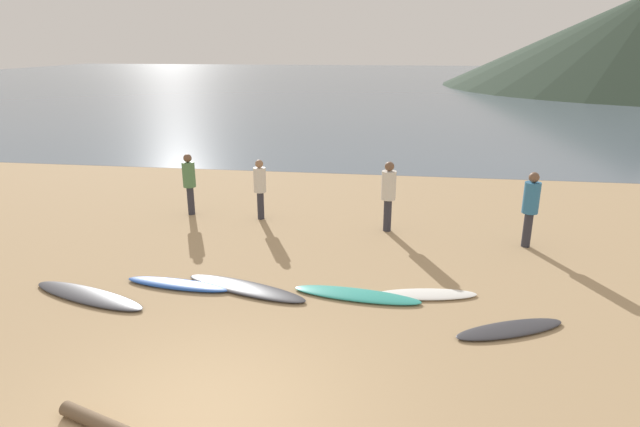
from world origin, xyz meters
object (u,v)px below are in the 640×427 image
Objects in this scene: surfboard_0 at (88,295)px; surfboard_4 at (426,294)px; person_0 at (189,179)px; surfboard_2 at (245,288)px; person_1 at (260,184)px; surfboard_5 at (510,329)px; surfboard_1 at (178,284)px; person_2 at (531,203)px; person_3 at (388,191)px; surfboard_3 at (357,295)px.

surfboard_0 is 6.49m from surfboard_4.
surfboard_2 is at bearing -108.45° from person_0.
person_1 is (-0.78, 4.35, 0.94)m from surfboard_2.
surfboard_5 is at bearing -101.47° from person_1.
person_1 is (2.11, 5.08, 0.94)m from surfboard_0.
surfboard_4 is at bearing 9.64° from surfboard_1.
person_1 is (2.06, -0.13, -0.04)m from person_0.
person_2 is 1.00× the size of person_3.
person_3 is (5.53, -0.61, 0.05)m from person_0.
person_0 reaches higher than surfboard_0.
person_1 is 3.51m from person_3.
surfboard_0 is 7.31m from person_3.
person_1 is at bearing 127.90° from surfboard_4.
surfboard_5 is at bearing -114.18° from person_2.
surfboard_1 is at bearing -172.20° from surfboard_3.
surfboard_0 is 1.47× the size of person_2.
person_0 reaches higher than surfboard_1.
surfboard_4 is 4.01m from person_2.
surfboard_4 is 6.02m from person_1.
person_0 is 5.57m from person_3.
surfboard_4 is 1.18× the size of person_1.
surfboard_1 is 0.83× the size of surfboard_2.
surfboard_2 is 4.82m from person_3.
surfboard_2 reaches higher than surfboard_4.
person_3 is at bearing 50.10° from surfboard_1.
person_2 reaches higher than surfboard_4.
person_0 is at bearing 145.47° from surfboard_3.
surfboard_0 is at bearing -164.62° from person_2.
surfboard_0 is at bearing -179.79° from surfboard_4.
person_0 is (-7.70, 5.35, 0.99)m from surfboard_5.
surfboard_0 is at bearing 64.90° from person_3.
surfboard_0 is 1.20× the size of surfboard_1.
surfboard_2 is (2.89, 0.73, 0.00)m from surfboard_0.
surfboard_5 is at bearing 7.10° from surfboard_2.
surfboard_2 is 6.89m from person_2.
person_3 is (4.08, 3.90, 1.03)m from surfboard_1.
surfboard_0 is 5.58m from person_1.
person_0 is (-5.03, 4.45, 0.98)m from surfboard_3.
surfboard_0 is 9.79m from person_2.
surfboard_1 is 1.28× the size of person_0.
surfboard_3 is 5.34m from person_1.
person_2 is (1.15, 4.09, 1.04)m from surfboard_5.
person_1 is (-2.98, 4.33, 0.94)m from surfboard_3.
person_1 is at bearing 131.49° from surfboard_3.
surfboard_3 is at bearing 137.39° from surfboard_5.
person_3 is (-0.83, 3.62, 1.04)m from surfboard_4.
surfboard_0 reaches higher than surfboard_4.
person_3 is at bearing 72.49° from surfboard_2.
surfboard_5 is 7.75m from person_1.
surfboard_5 is (7.75, -0.15, -0.00)m from surfboard_0.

